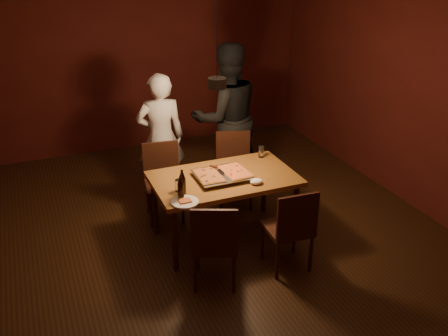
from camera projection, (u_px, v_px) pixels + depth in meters
name	position (u px, v px, depth m)	size (l,w,h in m)	color
room_shell	(217.00, 117.00, 4.97)	(6.00, 6.00, 6.00)	#34210E
dining_table	(224.00, 183.00, 5.26)	(1.50, 0.90, 0.75)	#9B6127
chair_far_left	(163.00, 174.00, 5.79)	(0.47, 0.47, 0.49)	#38190F
chair_far_right	(234.00, 162.00, 6.11)	(0.52, 0.52, 0.49)	#38190F
chair_near_left	(215.00, 238.00, 4.55)	(0.55, 0.55, 0.49)	#38190F
chair_near_right	(292.00, 223.00, 4.79)	(0.44, 0.44, 0.49)	#38190F
pizza_tray	(222.00, 176.00, 5.20)	(0.55, 0.45, 0.05)	silver
pizza_meat	(209.00, 175.00, 5.12)	(0.25, 0.39, 0.02)	maroon
pizza_cheese	(235.00, 171.00, 5.22)	(0.25, 0.40, 0.02)	gold
spatula	(221.00, 171.00, 5.20)	(0.09, 0.24, 0.04)	silver
beer_bottle_a	(181.00, 187.00, 4.74)	(0.06, 0.06, 0.24)	black
beer_bottle_b	(182.00, 182.00, 4.82)	(0.07, 0.07, 0.26)	black
water_glass_left	(179.00, 185.00, 4.91)	(0.08, 0.08, 0.12)	silver
water_glass_right	(261.00, 152.00, 5.68)	(0.06, 0.06, 0.13)	silver
plate_slice	(185.00, 202.00, 4.71)	(0.26, 0.26, 0.03)	white
napkin	(257.00, 181.00, 5.07)	(0.13, 0.10, 0.06)	white
diner_white	(161.00, 137.00, 6.13)	(0.58, 0.38, 1.60)	white
diner_dark	(227.00, 118.00, 6.33)	(0.92, 0.72, 1.90)	black
pendant_lamp	(217.00, 82.00, 4.82)	(0.18, 0.18, 1.10)	black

